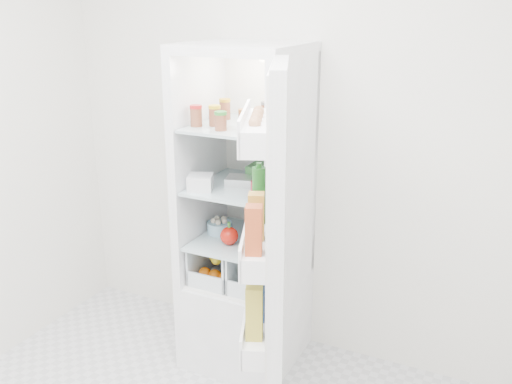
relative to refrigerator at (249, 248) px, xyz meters
The scene contains 20 objects.
room_walls 1.57m from the refrigerator, 80.89° to the right, with size 3.02×3.02×2.61m.
refrigerator is the anchor object (origin of this frame).
shelf_low 0.10m from the refrigerator, 90.00° to the right, with size 0.49×0.53×0.01m, color #AAC2C7.
shelf_mid 0.39m from the refrigerator, 90.00° to the right, with size 0.49×0.53×0.01m, color #AAC2C7.
shelf_top 0.72m from the refrigerator, 90.00° to the right, with size 0.49×0.53×0.01m, color #AAC2C7.
crisper_left 0.15m from the refrigerator, 152.98° to the right, with size 0.23×0.46×0.22m, color silver, non-canonical shape.
crisper_right 0.15m from the refrigerator, 27.02° to the right, with size 0.23×0.46×0.22m, color silver, non-canonical shape.
condiment_jars 0.77m from the refrigerator, 94.77° to the right, with size 0.46×0.34×0.08m.
squeeze_bottle 0.83m from the refrigerator, ahead, with size 0.05×0.05×0.16m, color white.
tub_white 0.52m from the refrigerator, 127.10° to the right, with size 0.13×0.13×0.08m, color silver.
tin_red 0.45m from the refrigerator, 45.76° to the right, with size 0.08×0.08×0.06m, color red.
foil_tray 0.42m from the refrigerator, 102.50° to the right, with size 0.17×0.13×0.04m, color silver.
tub_green 0.44m from the refrigerator, 76.03° to the left, with size 0.10×0.15×0.08m, color #3B823C.
red_cabbage 0.21m from the refrigerator, 23.98° to the left, with size 0.19×0.19×0.19m, color #531C51.
bell_pepper 0.21m from the refrigerator, 103.17° to the right, with size 0.10×0.10×0.10m, color red.
mushroom_bowl 0.21m from the refrigerator, 164.78° to the right, with size 0.14×0.14×0.06m, color #9CCEE9.
salad_bag 0.33m from the refrigerator, 64.93° to the right, with size 0.10×0.10×0.10m, color #B0CD9A.
citrus_pile 0.17m from the refrigerator, 146.25° to the right, with size 0.20×0.31×0.16m.
veg_pile 0.18m from the refrigerator, 26.82° to the right, with size 0.16×0.30×0.10m.
fridge_door 0.86m from the refrigerator, 56.00° to the right, with size 0.37×0.58×1.30m.
Camera 1 is at (1.14, -1.40, 1.99)m, focal length 40.00 mm.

